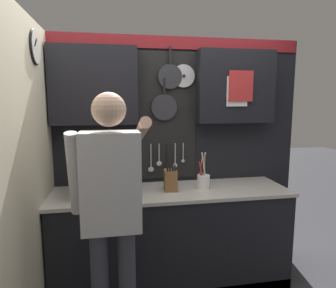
% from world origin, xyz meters
% --- Properties ---
extents(ground_plane, '(14.00, 14.00, 0.00)m').
position_xyz_m(ground_plane, '(0.00, 0.00, 0.00)').
color(ground_plane, '#38383D').
extents(base_cabinet_counter, '(2.14, 0.63, 0.90)m').
position_xyz_m(base_cabinet_counter, '(0.00, -0.00, 0.45)').
color(base_cabinet_counter, black).
rests_on(base_cabinet_counter, ground_plane).
extents(back_wall_unit, '(2.71, 0.23, 2.30)m').
position_xyz_m(back_wall_unit, '(0.00, 0.28, 1.45)').
color(back_wall_unit, black).
rests_on(back_wall_unit, ground_plane).
extents(side_wall, '(0.07, 1.60, 2.30)m').
position_xyz_m(side_wall, '(-1.09, -0.40, 1.17)').
color(side_wall, beige).
rests_on(side_wall, ground_plane).
extents(microwave, '(0.50, 0.35, 0.26)m').
position_xyz_m(microwave, '(-0.60, -0.00, 1.03)').
color(microwave, black).
rests_on(microwave, base_cabinet_counter).
extents(knife_block, '(0.12, 0.16, 0.27)m').
position_xyz_m(knife_block, '(-0.01, -0.00, 0.99)').
color(knife_block, brown).
rests_on(knife_block, base_cabinet_counter).
extents(utensil_crock, '(0.12, 0.12, 0.34)m').
position_xyz_m(utensil_crock, '(0.30, -0.00, 0.98)').
color(utensil_crock, white).
rests_on(utensil_crock, base_cabinet_counter).
extents(person, '(0.54, 0.68, 1.76)m').
position_xyz_m(person, '(-0.53, -0.66, 1.06)').
color(person, '#383842').
rests_on(person, ground_plane).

